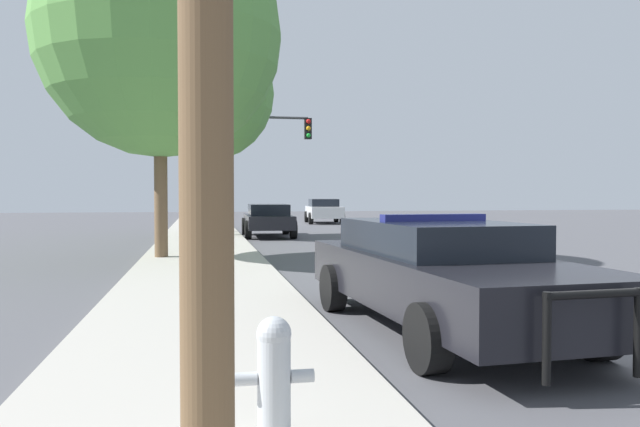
{
  "coord_description": "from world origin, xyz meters",
  "views": [
    {
      "loc": [
        -5.12,
        -6.42,
        1.7
      ],
      "look_at": [
        -1.01,
        15.18,
        1.02
      ],
      "focal_mm": 35.0,
      "sensor_mm": 36.0,
      "label": 1
    }
  ],
  "objects_px": {
    "fire_hydrant": "(274,372)",
    "car_background_oncoming": "(324,210)",
    "police_car": "(440,271)",
    "tree_sidewalk_mid": "(206,92)",
    "tree_sidewalk_near": "(160,35)",
    "car_background_midblock": "(268,219)",
    "traffic_light": "(258,148)"
  },
  "relations": [
    {
      "from": "fire_hydrant",
      "to": "police_car",
      "type": "bearing_deg",
      "value": 53.49
    },
    {
      "from": "police_car",
      "to": "tree_sidewalk_near",
      "type": "xyz_separation_m",
      "value": [
        -3.92,
        8.77,
        4.91
      ]
    },
    {
      "from": "police_car",
      "to": "tree_sidewalk_near",
      "type": "bearing_deg",
      "value": -69.76
    },
    {
      "from": "car_background_midblock",
      "to": "fire_hydrant",
      "type": "bearing_deg",
      "value": -94.56
    },
    {
      "from": "police_car",
      "to": "traffic_light",
      "type": "height_order",
      "value": "traffic_light"
    },
    {
      "from": "car_background_midblock",
      "to": "tree_sidewalk_near",
      "type": "height_order",
      "value": "tree_sidewalk_near"
    },
    {
      "from": "traffic_light",
      "to": "fire_hydrant",
      "type": "bearing_deg",
      "value": -94.88
    },
    {
      "from": "tree_sidewalk_near",
      "to": "car_background_midblock",
      "type": "bearing_deg",
      "value": 67.59
    },
    {
      "from": "fire_hydrant",
      "to": "tree_sidewalk_near",
      "type": "distance_m",
      "value": 13.22
    },
    {
      "from": "police_car",
      "to": "car_background_midblock",
      "type": "bearing_deg",
      "value": -92.85
    },
    {
      "from": "police_car",
      "to": "tree_sidewalk_near",
      "type": "distance_m",
      "value": 10.79
    },
    {
      "from": "traffic_light",
      "to": "car_background_midblock",
      "type": "bearing_deg",
      "value": -82.04
    },
    {
      "from": "car_background_midblock",
      "to": "traffic_light",
      "type": "bearing_deg",
      "value": 99.32
    },
    {
      "from": "fire_hydrant",
      "to": "car_background_oncoming",
      "type": "xyz_separation_m",
      "value": [
        6.66,
        32.12,
        0.21
      ]
    },
    {
      "from": "police_car",
      "to": "car_background_oncoming",
      "type": "height_order",
      "value": "police_car"
    },
    {
      "from": "police_car",
      "to": "traffic_light",
      "type": "xyz_separation_m",
      "value": [
        -0.54,
        19.23,
        2.95
      ]
    },
    {
      "from": "car_background_oncoming",
      "to": "traffic_light",
      "type": "bearing_deg",
      "value": 68.0
    },
    {
      "from": "car_background_midblock",
      "to": "car_background_oncoming",
      "type": "height_order",
      "value": "car_background_oncoming"
    },
    {
      "from": "traffic_light",
      "to": "car_background_oncoming",
      "type": "bearing_deg",
      "value": 63.67
    },
    {
      "from": "tree_sidewalk_mid",
      "to": "traffic_light",
      "type": "bearing_deg",
      "value": 41.71
    },
    {
      "from": "car_background_midblock",
      "to": "police_car",
      "type": "bearing_deg",
      "value": -87.66
    },
    {
      "from": "police_car",
      "to": "tree_sidewalk_mid",
      "type": "height_order",
      "value": "tree_sidewalk_mid"
    },
    {
      "from": "fire_hydrant",
      "to": "traffic_light",
      "type": "relative_size",
      "value": 0.16
    },
    {
      "from": "police_car",
      "to": "traffic_light",
      "type": "distance_m",
      "value": 19.47
    },
    {
      "from": "car_background_midblock",
      "to": "car_background_oncoming",
      "type": "bearing_deg",
      "value": 69.58
    },
    {
      "from": "tree_sidewalk_mid",
      "to": "car_background_midblock",
      "type": "bearing_deg",
      "value": 6.4
    },
    {
      "from": "traffic_light",
      "to": "car_background_midblock",
      "type": "distance_m",
      "value": 3.43
    },
    {
      "from": "fire_hydrant",
      "to": "traffic_light",
      "type": "xyz_separation_m",
      "value": [
        1.93,
        22.57,
        3.14
      ]
    },
    {
      "from": "car_background_midblock",
      "to": "car_background_oncoming",
      "type": "relative_size",
      "value": 1.01
    },
    {
      "from": "fire_hydrant",
      "to": "tree_sidewalk_mid",
      "type": "xyz_separation_m",
      "value": [
        -0.28,
        20.6,
        5.09
      ]
    },
    {
      "from": "fire_hydrant",
      "to": "tree_sidewalk_near",
      "type": "relative_size",
      "value": 0.09
    },
    {
      "from": "traffic_light",
      "to": "car_background_oncoming",
      "type": "relative_size",
      "value": 1.15
    }
  ]
}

